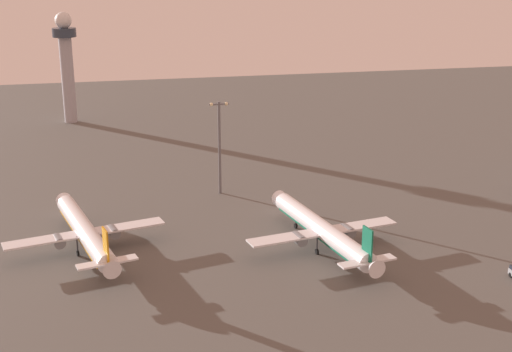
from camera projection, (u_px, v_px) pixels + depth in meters
ground_plane at (349, 245)px, 144.02m from camera, size 416.00×416.00×0.00m
control_tower at (66, 60)px, 242.46m from camera, size 8.00×8.00×37.94m
airplane_taxiway_distant at (322, 230)px, 140.91m from camera, size 32.11×41.04×10.57m
airplane_terminal_side at (85, 232)px, 140.15m from camera, size 31.70×40.44×10.49m
apron_light_west at (219, 141)px, 171.10m from camera, size 4.80×0.90×23.01m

